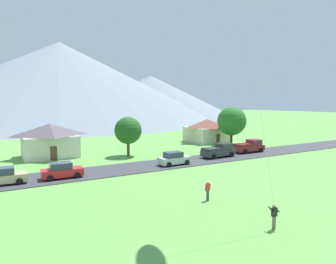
{
  "coord_description": "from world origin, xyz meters",
  "views": [
    {
      "loc": [
        -12.63,
        -4.83,
        8.3
      ],
      "look_at": [
        1.35,
        19.44,
        5.4
      ],
      "focal_mm": 32.22,
      "sensor_mm": 36.0,
      "label": 1
    }
  ],
  "objects": [
    {
      "name": "road_strip",
      "position": [
        0.0,
        29.14,
        0.04
      ],
      "size": [
        160.0,
        6.17,
        0.08
      ],
      "primitive_type": "cube",
      "color": "#38383D",
      "rests_on": "ground"
    },
    {
      "name": "mountain_far_west_ridge",
      "position": [
        12.32,
        130.48,
        16.49
      ],
      "size": [
        133.67,
        133.67,
        32.98
      ],
      "primitive_type": "cone",
      "color": "gray",
      "rests_on": "ground"
    },
    {
      "name": "mountain_far_east_ridge",
      "position": [
        51.77,
        123.52,
        10.05
      ],
      "size": [
        83.27,
        83.27,
        20.09
      ],
      "primitive_type": "cone",
      "color": "gray",
      "rests_on": "ground"
    },
    {
      "name": "house_leftmost",
      "position": [
        24.5,
        43.77,
        2.42
      ],
      "size": [
        7.83,
        7.57,
        4.67
      ],
      "color": "beige",
      "rests_on": "ground"
    },
    {
      "name": "house_right_center",
      "position": [
        -5.74,
        42.24,
        2.57
      ],
      "size": [
        8.07,
        6.78,
        4.96
      ],
      "color": "beige",
      "rests_on": "ground"
    },
    {
      "name": "tree_near_left",
      "position": [
        25.12,
        37.21,
        4.61
      ],
      "size": [
        5.3,
        5.3,
        7.27
      ],
      "color": "#4C3823",
      "rests_on": "ground"
    },
    {
      "name": "tree_left_of_center",
      "position": [
        4.62,
        37.14,
        3.88
      ],
      "size": [
        4.1,
        4.1,
        5.94
      ],
      "color": "brown",
      "rests_on": "ground"
    },
    {
      "name": "parked_car_silver_west_end",
      "position": [
        7.2,
        28.02,
        0.87
      ],
      "size": [
        4.22,
        2.12,
        1.68
      ],
      "color": "#B7BCC1",
      "rests_on": "road_strip"
    },
    {
      "name": "parked_car_tan_mid_west",
      "position": [
        -12.2,
        28.55,
        0.87
      ],
      "size": [
        4.27,
        2.21,
        1.68
      ],
      "color": "tan",
      "rests_on": "road_strip"
    },
    {
      "name": "parked_car_red_mid_east",
      "position": [
        -6.68,
        28.27,
        0.87
      ],
      "size": [
        4.25,
        2.17,
        1.68
      ],
      "color": "red",
      "rests_on": "road_strip"
    },
    {
      "name": "pickup_truck_charcoal_west_side",
      "position": [
        15.72,
        29.34,
        1.06
      ],
      "size": [
        5.28,
        2.5,
        1.99
      ],
      "color": "#333338",
      "rests_on": "road_strip"
    },
    {
      "name": "pickup_truck_maroon_east_side",
      "position": [
        22.68,
        30.18,
        1.06
      ],
      "size": [
        5.22,
        2.35,
        1.99
      ],
      "color": "maroon",
      "rests_on": "road_strip"
    },
    {
      "name": "watcher_person",
      "position": [
        2.45,
        14.7,
        0.88
      ],
      "size": [
        0.56,
        0.24,
        1.68
      ],
      "color": "#3D3D42",
      "rests_on": "ground"
    }
  ]
}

